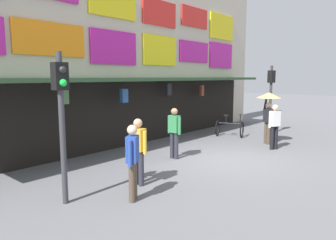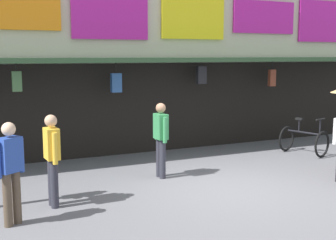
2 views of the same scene
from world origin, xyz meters
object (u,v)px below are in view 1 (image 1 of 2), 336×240
Objects in this scene: traffic_light_far at (271,89)px; pedestrian_in_blue at (174,130)px; traffic_light_near at (61,104)px; bicycle_parked at (230,128)px; pedestrian_in_green at (138,148)px; pedestrian_with_umbrella at (269,103)px; pedestrian_in_purple at (275,124)px; pedestrian_in_yellow at (133,158)px.

traffic_light_far is 1.90× the size of pedestrian_in_blue.
traffic_light_near is 9.16m from bicycle_parked.
pedestrian_with_umbrella is at bearing -3.59° from pedestrian_in_green.
pedestrian_in_purple is 0.81× the size of pedestrian_with_umbrella.
pedestrian_with_umbrella is (-0.36, -1.91, 1.25)m from bicycle_parked.
pedestrian_in_green is at bearing 176.41° from pedestrian_with_umbrella.
traffic_light_far is at bearing 0.10° from traffic_light_near.
pedestrian_in_blue is at bearing -173.38° from bicycle_parked.
bicycle_parked is 2.79m from pedestrian_in_purple.
pedestrian_in_blue is (-6.25, 0.59, -1.19)m from traffic_light_far.
pedestrian_in_purple reaches higher than bicycle_parked.
traffic_light_far reaches higher than pedestrian_in_yellow.
traffic_light_far reaches higher than pedestrian_in_green.
traffic_light_far is (10.62, 0.02, 0.00)m from traffic_light_near.
traffic_light_far is 8.89m from pedestrian_in_green.
pedestrian_in_yellow is at bearing -164.91° from bicycle_parked.
pedestrian_with_umbrella is at bearing 37.93° from pedestrian_in_purple.
bicycle_parked is at bearing 66.09° from pedestrian_in_purple.
traffic_light_near is at bearing -179.90° from traffic_light_far.
traffic_light_near is 1.87m from pedestrian_in_yellow.
traffic_light_near is 1.90× the size of pedestrian_in_purple.
traffic_light_far is 1.90× the size of pedestrian_in_green.
pedestrian_with_umbrella is (8.56, -0.77, -0.50)m from traffic_light_near.
pedestrian_in_purple and pedestrian_in_green have the same top height.
bicycle_parked is 8.17m from pedestrian_in_yellow.
pedestrian_with_umbrella is at bearing -5.17° from traffic_light_near.
pedestrian_in_green is at bearing -168.14° from bicycle_parked.
pedestrian_in_yellow is at bearing -140.53° from pedestrian_in_green.
traffic_light_near reaches higher than bicycle_parked.
pedestrian_in_purple is at bearing -153.82° from traffic_light_far.
pedestrian_in_green is (-8.80, -0.37, -1.19)m from traffic_light_far.
traffic_light_near is 8.61m from pedestrian_with_umbrella.
pedestrian_with_umbrella is 1.24× the size of pedestrian_in_yellow.
pedestrian_with_umbrella is (0.75, 0.58, 0.69)m from pedestrian_in_purple.
traffic_light_far is 2.68m from bicycle_parked.
traffic_light_near is 1.90× the size of pedestrian_in_yellow.
pedestrian_in_blue is 2.73m from pedestrian_in_green.
traffic_light_near is at bearing -172.04° from pedestrian_in_blue.
pedestrian_in_yellow is (-3.32, -1.59, 0.00)m from pedestrian_in_blue.
traffic_light_near is at bearing 169.02° from pedestrian_in_green.
pedestrian_with_umbrella reaches higher than pedestrian_in_green.
pedestrian_in_yellow is at bearing -43.13° from traffic_light_near.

